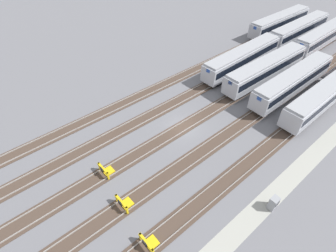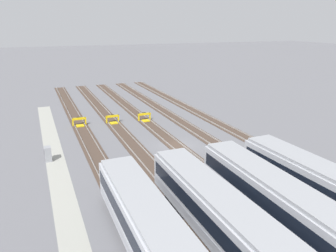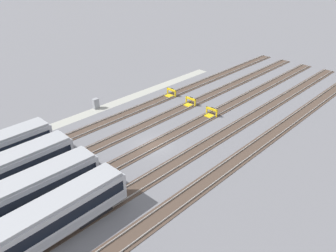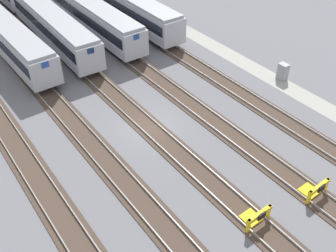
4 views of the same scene
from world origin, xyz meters
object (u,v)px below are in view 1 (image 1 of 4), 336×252
object	(u,v)px
subway_car_back_row_leftmost	(280,22)
bumper_stop_near_inner_track	(124,203)
subway_car_back_row_centre	(299,29)
subway_car_front_row_leftmost	(242,58)
subway_car_front_row_left_inner	(266,69)
subway_car_back_row_rightmost	(323,36)
electrical_cabinet	(273,203)
subway_car_front_row_centre	(293,81)
bumper_stop_nearest_track	(149,243)
subway_car_front_row_right_inner	(324,95)
bumper_stop_middle_track	(106,170)

from	to	relation	value
subway_car_back_row_leftmost	bumper_stop_near_inner_track	bearing A→B (deg)	-163.96
subway_car_back_row_leftmost	subway_car_back_row_centre	size ratio (longest dim) A/B	1.00
subway_car_front_row_leftmost	subway_car_front_row_left_inner	bearing A→B (deg)	-90.00
subway_car_back_row_rightmost	subway_car_back_row_leftmost	bearing A→B (deg)	90.45
subway_car_back_row_leftmost	subway_car_back_row_centre	world-z (taller)	same
subway_car_back_row_rightmost	electrical_cabinet	xyz separation A→B (m)	(-38.52, -14.44, -1.24)
bumper_stop_near_inner_track	subway_car_back_row_rightmost	bearing A→B (deg)	5.45
subway_car_front_row_centre	subway_car_back_row_rightmost	distance (m)	19.71
subway_car_front_row_leftmost	electrical_cabinet	xyz separation A→B (m)	(-19.39, -19.14, -1.24)
subway_car_back_row_leftmost	subway_car_back_row_rightmost	bearing A→B (deg)	-89.55
subway_car_back_row_centre	bumper_stop_nearest_track	size ratio (longest dim) A/B	9.00
subway_car_front_row_right_inner	subway_car_front_row_left_inner	bearing A→B (deg)	90.00
subway_car_front_row_left_inner	subway_car_front_row_centre	bearing A→B (deg)	-90.00
bumper_stop_nearest_track	bumper_stop_middle_track	distance (m)	9.58
bumper_stop_middle_track	subway_car_front_row_left_inner	bearing A→B (deg)	-0.07
subway_car_front_row_leftmost	bumper_stop_middle_track	size ratio (longest dim) A/B	9.01
subway_car_back_row_rightmost	subway_car_front_row_centre	bearing A→B (deg)	-165.98
subway_car_back_row_rightmost	electrical_cabinet	distance (m)	41.15
bumper_stop_middle_track	electrical_cabinet	bearing A→B (deg)	-54.09
subway_car_front_row_left_inner	bumper_stop_middle_track	world-z (taller)	subway_car_front_row_left_inner
bumper_stop_nearest_track	bumper_stop_middle_track	xyz separation A→B (m)	(1.21, 9.51, 0.00)
subway_car_back_row_centre	subway_car_back_row_rightmost	xyz separation A→B (m)	(0.52, -4.73, 0.00)
subway_car_front_row_leftmost	subway_car_front_row_centre	world-z (taller)	same
subway_car_front_row_right_inner	electrical_cabinet	xyz separation A→B (m)	(-19.39, -4.91, -1.24)
subway_car_back_row_leftmost	subway_car_front_row_centre	bearing A→B (deg)	-143.12
subway_car_front_row_left_inner	subway_car_back_row_rightmost	size ratio (longest dim) A/B	1.00
subway_car_front_row_left_inner	subway_car_back_row_centre	size ratio (longest dim) A/B	1.00
bumper_stop_middle_track	subway_car_front_row_right_inner	bearing A→B (deg)	-17.71
subway_car_front_row_centre	bumper_stop_middle_track	size ratio (longest dim) A/B	8.98
subway_car_back_row_leftmost	bumper_stop_middle_track	size ratio (longest dim) A/B	9.00
subway_car_front_row_left_inner	subway_car_front_row_centre	distance (m)	4.75
subway_car_front_row_left_inner	subway_car_front_row_right_inner	world-z (taller)	same
subway_car_back_row_leftmost	subway_car_front_row_leftmost	bearing A→B (deg)	-165.80
subway_car_back_row_leftmost	electrical_cabinet	size ratio (longest dim) A/B	11.28
subway_car_front_row_centre	bumper_stop_middle_track	bearing A→B (deg)	170.90
electrical_cabinet	bumper_stop_middle_track	bearing A→B (deg)	125.91
subway_car_front_row_leftmost	bumper_stop_middle_track	world-z (taller)	subway_car_front_row_leftmost
subway_car_back_row_centre	subway_car_front_row_left_inner	bearing A→B (deg)	-165.68
subway_car_back_row_centre	subway_car_front_row_right_inner	bearing A→B (deg)	-142.54
bumper_stop_nearest_track	bumper_stop_middle_track	bearing A→B (deg)	82.76
subway_car_front_row_right_inner	electrical_cabinet	world-z (taller)	subway_car_front_row_right_inner
subway_car_front_row_centre	bumper_stop_nearest_track	world-z (taller)	subway_car_front_row_centre
bumper_stop_near_inner_track	bumper_stop_middle_track	bearing A→B (deg)	81.64
subway_car_front_row_left_inner	subway_car_back_row_leftmost	world-z (taller)	same
bumper_stop_near_inner_track	electrical_cabinet	world-z (taller)	electrical_cabinet
electrical_cabinet	subway_car_back_row_centre	bearing A→B (deg)	26.77
subway_car_front_row_right_inner	bumper_stop_nearest_track	world-z (taller)	subway_car_front_row_right_inner
bumper_stop_middle_track	subway_car_front_row_centre	bearing A→B (deg)	-9.10
subway_car_front_row_right_inner	bumper_stop_nearest_track	bearing A→B (deg)	179.95
subway_car_front_row_left_inner	electrical_cabinet	bearing A→B (deg)	-143.37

